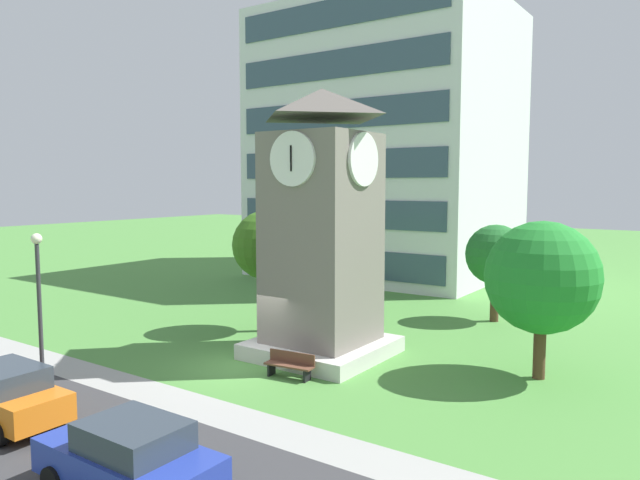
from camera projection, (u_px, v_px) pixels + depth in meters
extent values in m
plane|color=#4C893D|center=(242.00, 367.00, 21.71)|extent=(160.00, 160.00, 0.00)
cube|color=#38383A|center=(28.00, 447.00, 15.09)|extent=(120.00, 7.20, 0.01)
cube|color=#9E9E99|center=(163.00, 396.00, 18.69)|extent=(120.00, 1.60, 0.01)
cube|color=silver|center=(388.00, 145.00, 44.03)|extent=(16.79, 14.00, 19.20)
cube|color=#384C60|center=(336.00, 262.00, 39.02)|extent=(15.45, 0.10, 1.80)
cube|color=#384C60|center=(336.00, 213.00, 38.72)|extent=(15.45, 0.10, 1.80)
cube|color=#384C60|center=(336.00, 164.00, 38.41)|extent=(15.45, 0.10, 1.80)
cube|color=#384C60|center=(336.00, 115.00, 38.11)|extent=(15.45, 0.10, 1.80)
cube|color=#384C60|center=(336.00, 64.00, 37.81)|extent=(15.45, 0.10, 1.80)
cube|color=#384C60|center=(337.00, 13.00, 37.51)|extent=(15.45, 0.10, 1.80)
cube|color=slate|center=(322.00, 246.00, 22.81)|extent=(3.59, 3.59, 8.65)
cube|color=beige|center=(322.00, 347.00, 23.19)|extent=(4.84, 4.84, 0.60)
pyramid|color=#5D5751|center=(322.00, 103.00, 22.30)|extent=(3.94, 3.94, 1.11)
cylinder|color=white|center=(292.00, 159.00, 20.99)|extent=(1.97, 0.12, 1.97)
cylinder|color=white|center=(364.00, 159.00, 21.45)|extent=(0.12, 1.97, 1.97)
cube|color=black|center=(291.00, 154.00, 20.91)|extent=(0.06, 0.09, 0.59)
cube|color=black|center=(291.00, 159.00, 20.92)|extent=(0.06, 0.03, 0.89)
cube|color=brown|center=(289.00, 365.00, 20.41)|extent=(1.85, 0.70, 0.06)
cube|color=brown|center=(292.00, 357.00, 20.58)|extent=(1.79, 0.27, 0.40)
cube|color=black|center=(271.00, 369.00, 20.76)|extent=(0.13, 0.44, 0.45)
cube|color=black|center=(307.00, 375.00, 20.10)|extent=(0.13, 0.44, 0.45)
cylinder|color=#333338|center=(40.00, 314.00, 19.85)|extent=(0.14, 0.14, 4.72)
sphere|color=#F2EFCC|center=(36.00, 239.00, 19.61)|extent=(0.36, 0.36, 0.36)
cylinder|color=#513823|center=(495.00, 298.00, 28.84)|extent=(0.42, 0.42, 2.28)
sphere|color=#216829|center=(496.00, 254.00, 28.63)|extent=(2.93, 2.93, 2.93)
cylinder|color=#513823|center=(540.00, 347.00, 20.32)|extent=(0.42, 0.42, 2.19)
sphere|color=#21822B|center=(542.00, 277.00, 20.09)|extent=(3.87, 3.87, 3.87)
cylinder|color=#513823|center=(268.00, 300.00, 26.89)|extent=(0.37, 0.37, 2.87)
sphere|color=#376A1C|center=(267.00, 245.00, 26.65)|extent=(3.16, 3.16, 3.16)
cube|color=orange|center=(3.00, 399.00, 16.52)|extent=(4.36, 1.72, 0.76)
cube|color=#2D3842|center=(6.00, 377.00, 16.33)|extent=(2.18, 1.52, 0.60)
cylinder|color=black|center=(9.00, 393.00, 18.01)|extent=(0.66, 0.22, 0.66)
cylinder|color=black|center=(60.00, 413.00, 16.48)|extent=(0.66, 0.22, 0.66)
cube|color=#23389E|center=(128.00, 464.00, 12.67)|extent=(4.31, 1.90, 0.76)
cube|color=#2D3842|center=(133.00, 436.00, 12.48)|extent=(2.15, 1.67, 0.60)
cylinder|color=black|center=(125.00, 449.00, 14.22)|extent=(0.66, 0.22, 0.66)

